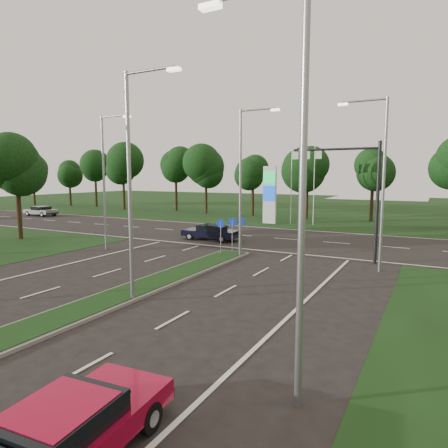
% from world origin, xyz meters
% --- Properties ---
extents(verge_far, '(160.00, 50.00, 0.02)m').
position_xyz_m(verge_far, '(0.00, 55.00, 0.00)').
color(verge_far, black).
rests_on(verge_far, ground).
extents(cross_road, '(160.00, 12.00, 0.02)m').
position_xyz_m(cross_road, '(0.00, 24.00, 0.00)').
color(cross_road, black).
rests_on(cross_road, ground).
extents(median_kerb, '(2.00, 26.00, 0.12)m').
position_xyz_m(median_kerb, '(0.00, 4.00, 0.06)').
color(median_kerb, slate).
rests_on(median_kerb, ground).
extents(streetlight_median_near, '(2.53, 0.22, 9.00)m').
position_xyz_m(streetlight_median_near, '(1.00, 6.00, 5.08)').
color(streetlight_median_near, gray).
rests_on(streetlight_median_near, ground).
extents(streetlight_median_far, '(2.53, 0.22, 9.00)m').
position_xyz_m(streetlight_median_far, '(1.00, 16.00, 5.08)').
color(streetlight_median_far, gray).
rests_on(streetlight_median_far, ground).
extents(streetlight_left_far, '(2.53, 0.22, 9.00)m').
position_xyz_m(streetlight_left_far, '(-8.30, 14.00, 5.08)').
color(streetlight_left_far, gray).
rests_on(streetlight_left_far, ground).
extents(streetlight_right_far, '(2.53, 0.22, 9.00)m').
position_xyz_m(streetlight_right_far, '(8.80, 16.00, 5.08)').
color(streetlight_right_far, gray).
rests_on(streetlight_right_far, ground).
extents(streetlight_right_near, '(2.53, 0.22, 9.00)m').
position_xyz_m(streetlight_right_near, '(8.80, 2.00, 5.08)').
color(streetlight_right_near, gray).
rests_on(streetlight_right_near, ground).
extents(traffic_signal, '(5.10, 0.42, 7.00)m').
position_xyz_m(traffic_signal, '(7.19, 18.00, 4.65)').
color(traffic_signal, black).
rests_on(traffic_signal, ground).
extents(median_signs, '(1.16, 1.76, 2.38)m').
position_xyz_m(median_signs, '(0.00, 16.40, 1.71)').
color(median_signs, gray).
rests_on(median_signs, ground).
extents(gas_pylon, '(5.80, 1.26, 8.00)m').
position_xyz_m(gas_pylon, '(-3.79, 33.05, 3.20)').
color(gas_pylon, silver).
rests_on(gas_pylon, ground).
extents(tree_left_far, '(5.20, 5.20, 8.86)m').
position_xyz_m(tree_left_far, '(-17.90, 13.93, 6.11)').
color(tree_left_far, black).
rests_on(tree_left_far, ground).
extents(treeline_far, '(6.00, 6.00, 9.90)m').
position_xyz_m(treeline_far, '(0.10, 39.93, 6.83)').
color(treeline_far, black).
rests_on(treeline_far, ground).
extents(red_sedan, '(2.12, 4.50, 1.20)m').
position_xyz_m(red_sedan, '(6.00, -1.77, 0.65)').
color(red_sedan, maroon).
rests_on(red_sedan, ground).
extents(navy_sedan, '(4.45, 1.87, 1.22)m').
position_xyz_m(navy_sedan, '(-3.99, 20.69, 0.66)').
color(navy_sedan, black).
rests_on(navy_sedan, ground).
extents(far_car_a, '(4.29, 1.90, 1.23)m').
position_xyz_m(far_car_a, '(-32.04, 26.80, 0.66)').
color(far_car_a, '#9C9C9C').
rests_on(far_car_a, ground).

